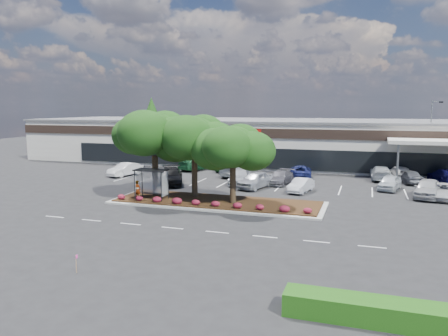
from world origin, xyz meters
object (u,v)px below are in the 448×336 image
(light_pole, at_px, (431,142))
(car_0, at_px, (125,169))
(car_1, at_px, (171,176))
(survey_stake, at_px, (76,261))

(light_pole, height_order, car_0, light_pole)
(light_pole, distance_m, car_1, 31.74)
(survey_stake, distance_m, car_0, 30.96)
(survey_stake, height_order, car_0, car_0)
(light_pole, relative_size, survey_stake, 9.52)
(survey_stake, bearing_deg, car_0, 116.64)
(survey_stake, bearing_deg, light_pole, 63.29)
(car_1, bearing_deg, car_0, 132.30)
(car_0, xyz_separation_m, car_1, (7.56, -3.40, 0.09))
(light_pole, relative_size, car_1, 1.52)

